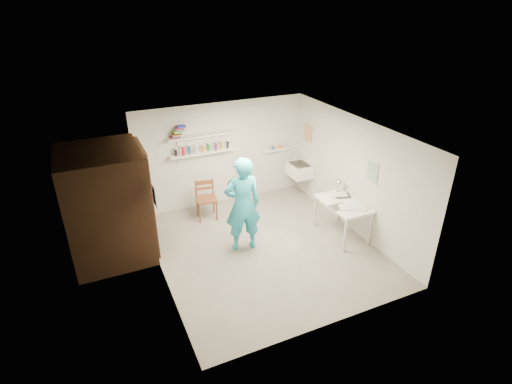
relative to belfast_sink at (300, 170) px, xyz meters
name	(u,v)px	position (x,y,z in m)	size (l,w,h in m)	color
floor	(264,248)	(-1.75, -1.70, -0.71)	(4.00, 4.50, 0.02)	slate
ceiling	(266,130)	(-1.75, -1.70, 1.71)	(4.00, 4.50, 0.02)	silver
wall_back	(223,154)	(-1.75, 0.56, 0.50)	(4.00, 0.02, 2.40)	silver
wall_front	(336,260)	(-1.75, -3.96, 0.50)	(4.00, 0.02, 2.40)	silver
wall_left	(156,216)	(-3.76, -1.70, 0.50)	(0.02, 4.50, 2.40)	silver
wall_right	(354,175)	(0.26, -1.70, 0.50)	(0.02, 4.50, 2.40)	silver
doorway_recess	(146,200)	(-3.74, -0.65, 0.30)	(0.02, 0.90, 2.00)	black
corridor_box	(107,205)	(-4.45, -0.65, 0.35)	(1.40, 1.50, 2.10)	brown
door_lintel	(140,147)	(-3.72, -0.65, 1.35)	(0.06, 1.05, 0.10)	brown
door_jamb_near	(153,211)	(-3.72, -1.15, 0.30)	(0.06, 0.10, 2.00)	brown
door_jamb_far	(143,189)	(-3.72, -0.15, 0.30)	(0.06, 0.10, 2.00)	brown
shelf_lower	(203,153)	(-2.25, 0.43, 0.65)	(1.50, 0.22, 0.03)	white
shelf_upper	(202,135)	(-2.25, 0.43, 1.05)	(1.50, 0.22, 0.03)	white
ledge_shelf	(276,150)	(-0.40, 0.47, 0.42)	(0.70, 0.14, 0.03)	white
poster_left	(154,196)	(-3.74, -1.65, 0.85)	(0.01, 0.28, 0.36)	#334C7F
poster_right_a	(308,134)	(0.24, 0.10, 0.85)	(0.01, 0.34, 0.42)	#995933
poster_right_b	(373,172)	(0.24, -2.25, 0.80)	(0.01, 0.30, 0.38)	#3F724C
belfast_sink	(300,170)	(0.00, 0.00, 0.00)	(0.48, 0.60, 0.30)	white
man	(243,205)	(-2.12, -1.51, 0.25)	(0.69, 0.46, 1.90)	#28A7C8
wall_clock	(237,185)	(-2.15, -1.29, 0.57)	(0.34, 0.34, 0.04)	#CDB48B
wooden_chair	(206,199)	(-2.40, -0.09, -0.23)	(0.44, 0.41, 0.93)	brown
work_table	(342,219)	(-0.11, -1.93, -0.32)	(0.68, 1.14, 0.76)	white
desk_lamp	(339,182)	(0.08, -1.48, 0.28)	(0.14, 0.14, 0.14)	silver
spray_cans	(203,148)	(-2.25, 0.43, 0.75)	(1.31, 0.06, 0.17)	black
book_stack	(178,132)	(-2.77, 0.43, 1.19)	(0.34, 0.14, 0.25)	red
ledge_pots	(276,147)	(-0.40, 0.47, 0.48)	(0.48, 0.07, 0.09)	silver
papers	(344,202)	(-0.11, -1.93, 0.07)	(0.30, 0.22, 0.02)	silver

